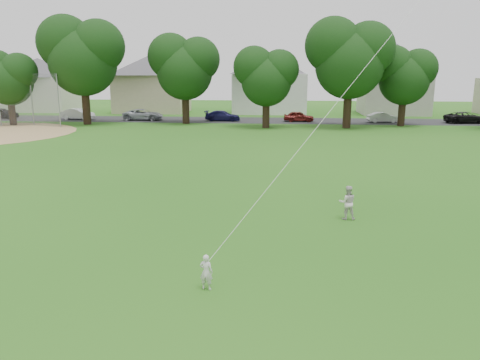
{
  "coord_description": "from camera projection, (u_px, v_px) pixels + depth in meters",
  "views": [
    {
      "loc": [
        1.96,
        -11.34,
        5.41
      ],
      "look_at": [
        0.7,
        2.0,
        2.3
      ],
      "focal_mm": 35.0,
      "sensor_mm": 36.0,
      "label": 1
    }
  ],
  "objects": [
    {
      "name": "tree_row",
      "position": [
        285.0,
        60.0,
        45.61
      ],
      "size": [
        82.43,
        9.62,
        11.38
      ],
      "color": "black",
      "rests_on": "ground"
    },
    {
      "name": "kite",
      "position": [
        335.0,
        106.0,
        13.8
      ],
      "size": [
        3.78,
        3.89,
        12.04
      ],
      "color": "white",
      "rests_on": "ground"
    },
    {
      "name": "toddler",
      "position": [
        206.0,
        272.0,
        11.81
      ],
      "size": [
        0.38,
        0.28,
        0.94
      ],
      "primitive_type": "imported",
      "rotation": [
        0.0,
        0.0,
        2.96
      ],
      "color": "silver",
      "rests_on": "ground"
    },
    {
      "name": "street",
      "position": [
        267.0,
        120.0,
        53.13
      ],
      "size": [
        90.0,
        7.0,
        0.01
      ],
      "primitive_type": "cube",
      "color": "#2D2D30",
      "rests_on": "ground"
    },
    {
      "name": "ground",
      "position": [
        207.0,
        281.0,
        12.4
      ],
      "size": [
        160.0,
        160.0,
        0.0
      ],
      "primitive_type": "plane",
      "color": "#225C15",
      "rests_on": "ground"
    },
    {
      "name": "house_row",
      "position": [
        272.0,
        77.0,
        61.73
      ],
      "size": [
        77.25,
        13.76,
        10.5
      ],
      "color": "silver",
      "rests_on": "ground"
    },
    {
      "name": "parked_cars",
      "position": [
        265.0,
        116.0,
        52.03
      ],
      "size": [
        64.06,
        2.39,
        1.29
      ],
      "color": "black",
      "rests_on": "ground"
    },
    {
      "name": "older_boy",
      "position": [
        347.0,
        203.0,
        17.43
      ],
      "size": [
        0.64,
        0.51,
        1.29
      ],
      "primitive_type": "imported",
      "rotation": [
        0.0,
        0.0,
        3.18
      ],
      "color": "silver",
      "rests_on": "ground"
    }
  ]
}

